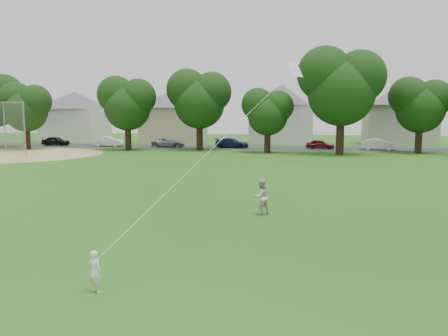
% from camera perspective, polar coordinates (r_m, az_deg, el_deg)
% --- Properties ---
extents(ground, '(160.00, 160.00, 0.00)m').
position_cam_1_polar(ground, '(12.48, -4.17, -11.59)').
color(ground, '#1E5212').
rests_on(ground, ground).
extents(street, '(90.00, 7.00, 0.01)m').
position_cam_1_polar(street, '(53.69, 6.97, 2.62)').
color(street, '#2D2D30').
rests_on(street, ground).
extents(dirt_infield, '(18.00, 18.00, 0.02)m').
position_cam_1_polar(dirt_infield, '(49.11, -26.04, 1.58)').
color(dirt_infield, '#9E7F51').
rests_on(dirt_infield, ground).
extents(toddler, '(0.41, 0.33, 0.97)m').
position_cam_1_polar(toddler, '(10.45, -16.50, -12.79)').
color(toddler, white).
rests_on(toddler, ground).
extents(older_boy, '(0.89, 0.87, 1.44)m').
position_cam_1_polar(older_boy, '(17.52, 4.87, -3.78)').
color(older_boy, beige).
rests_on(older_boy, ground).
extents(kite, '(2.52, 6.30, 13.48)m').
position_cam_1_polar(kite, '(14.82, 0.60, 4.61)').
color(kite, silver).
rests_on(kite, ground).
extents(baseball_backstop, '(11.59, 5.03, 5.32)m').
position_cam_1_polar(baseball_backstop, '(51.83, -27.26, 4.69)').
color(baseball_backstop, gray).
rests_on(baseball_backstop, ground).
extents(tree_row, '(78.61, 9.22, 11.12)m').
position_cam_1_polar(tree_row, '(47.10, 8.23, 9.43)').
color(tree_row, black).
rests_on(tree_row, ground).
extents(parked_cars, '(44.33, 2.46, 1.28)m').
position_cam_1_polar(parked_cars, '(53.95, -2.87, 3.33)').
color(parked_cars, black).
rests_on(parked_cars, ground).
extents(house_row, '(76.94, 13.18, 10.42)m').
position_cam_1_polar(house_row, '(63.50, 8.42, 7.75)').
color(house_row, silver).
rests_on(house_row, ground).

